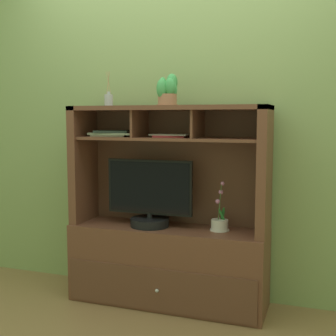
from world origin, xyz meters
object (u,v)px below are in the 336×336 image
Objects in this scene: magazine_stack_centre at (112,133)px; potted_orchid at (220,223)px; tv_monitor at (150,199)px; diffuser_bottle at (109,100)px; media_console at (168,242)px; magazine_stack_left at (171,136)px; potted_succulent at (168,91)px.

potted_orchid is at bearing 0.69° from magazine_stack_centre.
tv_monitor is 0.75m from diffuser_bottle.
media_console is 0.74m from magazine_stack_left.
media_console is 2.24× the size of tv_monitor.
potted_succulent is (0.42, -0.02, 0.29)m from magazine_stack_centre.
magazine_stack_left is 0.53m from diffuser_bottle.
potted_orchid is at bearing 4.81° from potted_succulent.
magazine_stack_left is at bearing -0.88° from diffuser_bottle.
media_console is 0.86m from magazine_stack_centre.
potted_orchid is (0.36, 0.01, 0.16)m from media_console.
magazine_stack_left is 1.24× the size of potted_succulent.
media_console is 5.67× the size of diffuser_bottle.
diffuser_bottle is at bearing -178.75° from potted_orchid.
tv_monitor is at bearing -172.36° from magazine_stack_left.
diffuser_bottle is at bearing 175.08° from tv_monitor.
magazine_stack_left is 0.30m from potted_succulent.
diffuser_bottle is (-0.47, 0.01, 0.24)m from magazine_stack_left.
media_console is 5.15× the size of magazine_stack_left.
magazine_stack_centre is at bearing 20.35° from diffuser_bottle.
potted_succulent is (-0.02, -0.01, 0.29)m from magazine_stack_left.
tv_monitor is 1.88× the size of magazine_stack_centre.
media_console is 6.41× the size of potted_succulent.
potted_orchid is at bearing 4.22° from magazine_stack_left.
media_console is 0.39m from potted_orchid.
tv_monitor is 2.30× the size of magazine_stack_left.
magazine_stack_centre is at bearing 178.04° from magazine_stack_left.
potted_succulent is at bearing 6.61° from tv_monitor.
potted_orchid is 0.98m from magazine_stack_centre.
magazine_stack_centre is (-0.29, 0.04, 0.45)m from tv_monitor.
magazine_stack_left is (0.03, -0.01, 0.74)m from media_console.
diffuser_bottle is (-0.02, -0.01, 0.24)m from magazine_stack_centre.
potted_orchid is 1.02× the size of magazine_stack_centre.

